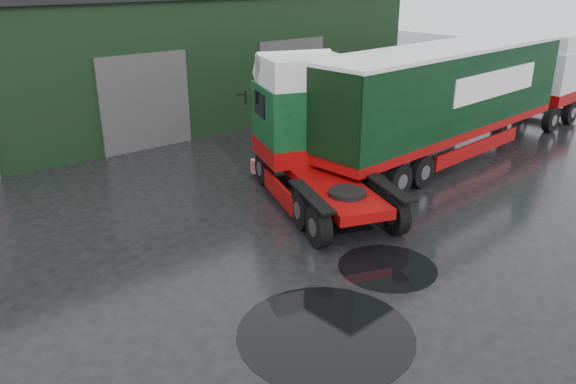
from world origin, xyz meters
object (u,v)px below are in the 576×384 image
object	(u,v)px
hero_tractor	(324,138)
tree_back_b	(145,23)
wash_bucket	(375,178)
warehouse	(87,58)
lorry_right	(443,105)

from	to	relation	value
hero_tractor	tree_back_b	distance (m)	26.38
wash_bucket	tree_back_b	size ratio (longest dim) A/B	0.04
warehouse	tree_back_b	bearing A→B (deg)	51.34
hero_tractor	lorry_right	distance (m)	6.76
lorry_right	wash_bucket	world-z (taller)	lorry_right
wash_bucket	hero_tractor	bearing A→B (deg)	-171.17
tree_back_b	hero_tractor	bearing A→B (deg)	-104.47
hero_tractor	lorry_right	world-z (taller)	hero_tractor
warehouse	hero_tractor	distance (m)	15.59
warehouse	tree_back_b	xyz separation A→B (m)	(8.00, 10.00, 0.59)
warehouse	lorry_right	bearing A→B (deg)	-61.46
lorry_right	wash_bucket	xyz separation A→B (m)	(-3.71, -0.03, -2.14)
warehouse	lorry_right	size ratio (longest dim) A/B	1.87
hero_tractor	lorry_right	size ratio (longest dim) A/B	0.43
warehouse	hero_tractor	xyz separation A→B (m)	(1.42, -15.50, -0.86)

